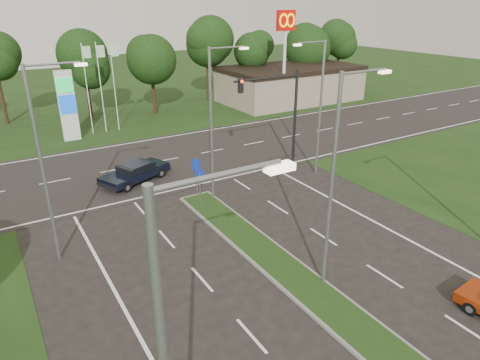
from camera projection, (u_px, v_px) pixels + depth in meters
verge_far at (69, 93)px, 56.55m from camera, size 160.00×50.00×0.02m
cross_road at (154, 163)px, 32.17m from camera, size 160.00×12.00×0.02m
median_kerb at (342, 317)px, 16.42m from camera, size 2.00×26.00×0.12m
commercial_building at (290, 84)px, 51.41m from camera, size 16.00×9.00×4.00m
streetlight_median_near at (336, 174)px, 16.53m from camera, size 2.53×0.22×9.00m
streetlight_median_far at (214, 118)px, 24.39m from camera, size 2.53×0.22×9.00m
streetlight_left_far at (45, 157)px, 18.35m from camera, size 2.53×0.22×9.00m
streetlight_right_far at (318, 102)px, 28.14m from camera, size 2.53×0.22×9.00m
traffic_signal at (280, 106)px, 29.10m from camera, size 5.10×0.42×7.00m
median_signs at (198, 174)px, 25.53m from camera, size 1.16×1.76×2.38m
gas_pylon at (70, 104)px, 36.23m from camera, size 5.80×1.26×8.00m
mcdonalds_sign at (286, 35)px, 44.00m from camera, size 2.20×0.47×10.40m
treeline_far at (91, 49)px, 42.10m from camera, size 6.00×6.00×9.90m
navy_sedan at (135, 172)px, 28.55m from camera, size 5.05×3.59×1.28m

